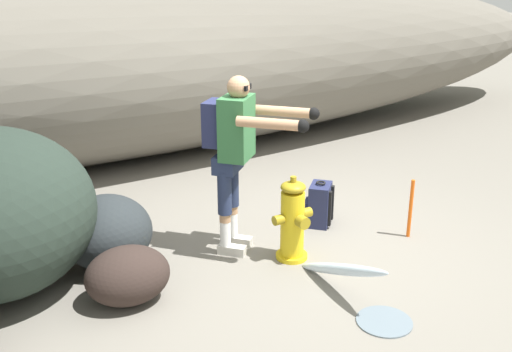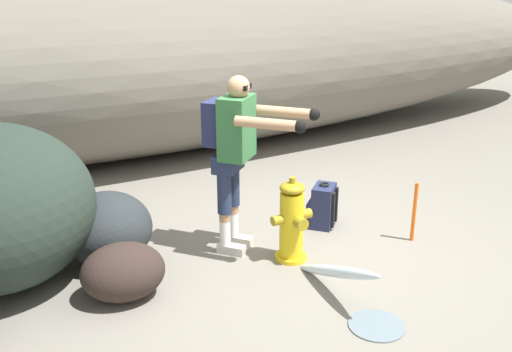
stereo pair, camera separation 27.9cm
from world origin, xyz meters
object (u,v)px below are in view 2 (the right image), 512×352
boulder_small (123,272)px  survey_stake (414,212)px  spare_backpack (323,206)px  boulder_mid (107,228)px  utility_worker (236,144)px  fire_hydrant (292,222)px

boulder_small → survey_stake: size_ratio=1.13×
spare_backpack → boulder_mid: bearing=39.1°
utility_worker → boulder_small: 1.48m
utility_worker → survey_stake: bearing=26.7°
spare_backpack → survey_stake: bearing=176.4°
utility_worker → survey_stake: (1.60, -0.64, -0.75)m
fire_hydrant → boulder_small: (-1.54, 0.08, -0.13)m
boulder_mid → survey_stake: boulder_mid is taller
boulder_small → survey_stake: (2.79, -0.32, 0.06)m
fire_hydrant → survey_stake: size_ratio=1.33×
spare_backpack → fire_hydrant: bearing=82.2°
utility_worker → boulder_small: size_ratio=2.46×
boulder_small → boulder_mid: bearing=84.6°
utility_worker → survey_stake: size_ratio=2.77×
fire_hydrant → survey_stake: 1.27m
boulder_small → fire_hydrant: bearing=-3.0°
spare_backpack → boulder_small: bearing=57.2°
spare_backpack → boulder_mid: boulder_mid is taller
boulder_mid → boulder_small: 0.70m
survey_stake → spare_backpack: bearing=129.2°
utility_worker → spare_backpack: 1.32m
fire_hydrant → survey_stake: bearing=-10.9°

